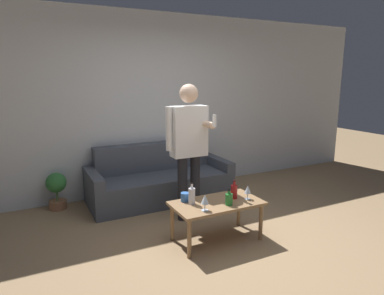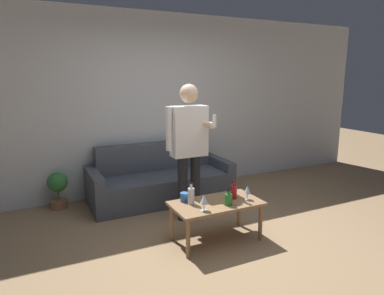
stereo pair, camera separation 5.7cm
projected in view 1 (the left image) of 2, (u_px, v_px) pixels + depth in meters
The scene contains 12 objects.
ground_plane at pixel (232, 249), 3.58m from camera, with size 16.00×16.00×0.00m, color #997A56.
wall_back at pixel (155, 104), 5.23m from camera, with size 8.00×0.06×2.70m.
couch at pixel (159, 180), 5.00m from camera, with size 2.03×0.84×0.79m.
coffee_table at pixel (217, 207), 3.70m from camera, with size 0.97×0.53×0.44m.
bottle_orange at pixel (234, 191), 3.78m from camera, with size 0.07×0.07×0.21m.
bottle_green at pixel (229, 199), 3.59m from camera, with size 0.08×0.08×0.17m.
bottle_dark at pixel (192, 195), 3.62m from camera, with size 0.07×0.07×0.24m.
wine_glass_near at pixel (248, 190), 3.76m from camera, with size 0.07×0.07×0.16m.
wine_glass_far at pixel (205, 200), 3.43m from camera, with size 0.08×0.08×0.17m.
cup_on_table at pixel (185, 197), 3.70m from camera, with size 0.09×0.09×0.10m.
person_standing_front at pixel (189, 142), 4.15m from camera, with size 0.52×0.44×1.68m.
potted_plant at pixel (57, 188), 4.60m from camera, with size 0.27×0.27×0.50m.
Camera 1 is at (-1.85, -2.75, 1.78)m, focal length 32.00 mm.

